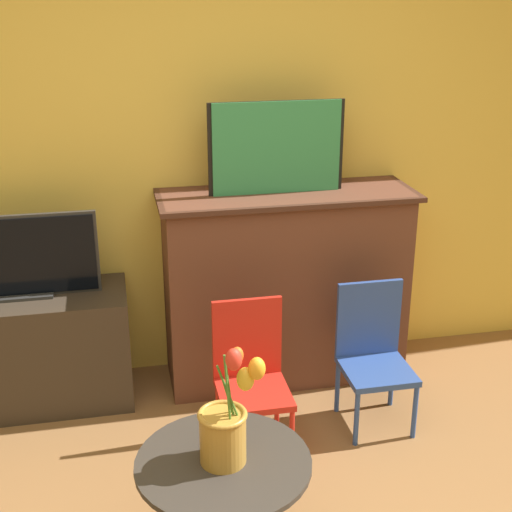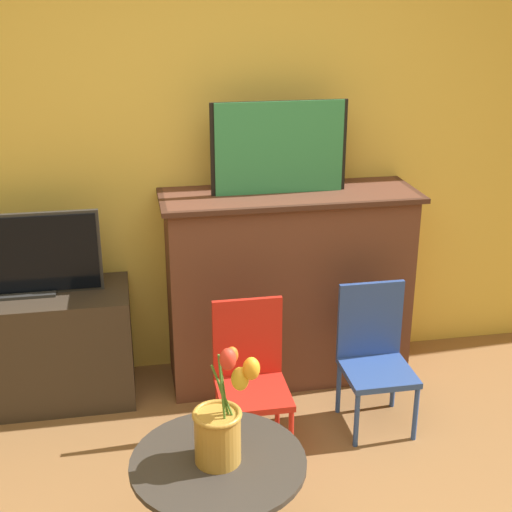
% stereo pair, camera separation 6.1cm
% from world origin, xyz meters
% --- Properties ---
extents(wall_back, '(8.00, 0.06, 2.70)m').
position_xyz_m(wall_back, '(0.00, 2.13, 1.35)').
color(wall_back, '#EAC651').
rests_on(wall_back, ground).
extents(fireplace_mantel, '(1.32, 0.47, 1.04)m').
position_xyz_m(fireplace_mantel, '(0.45, 1.89, 0.54)').
color(fireplace_mantel, brown).
rests_on(fireplace_mantel, ground).
extents(painting, '(0.69, 0.03, 0.46)m').
position_xyz_m(painting, '(0.40, 1.89, 1.27)').
color(painting, black).
rests_on(painting, fireplace_mantel).
extents(tv_stand, '(1.00, 0.44, 0.59)m').
position_xyz_m(tv_stand, '(-0.89, 1.86, 0.30)').
color(tv_stand, '#382D23').
rests_on(tv_stand, ground).
extents(tv_monitor, '(0.76, 0.12, 0.42)m').
position_xyz_m(tv_monitor, '(-0.89, 1.87, 0.80)').
color(tv_monitor, '#2D2D2D').
rests_on(tv_monitor, tv_stand).
extents(chair_red, '(0.32, 0.32, 0.70)m').
position_xyz_m(chair_red, '(0.14, 1.30, 0.37)').
color(chair_red, red).
rests_on(chair_red, ground).
extents(chair_blue, '(0.32, 0.32, 0.70)m').
position_xyz_m(chair_blue, '(0.76, 1.38, 0.37)').
color(chair_blue, '#2D4C99').
rests_on(chair_blue, ground).
extents(side_table, '(0.61, 0.61, 0.51)m').
position_xyz_m(side_table, '(-0.11, 0.50, 0.33)').
color(side_table, '#332D28').
rests_on(side_table, ground).
extents(vase_tulips, '(0.22, 0.17, 0.45)m').
position_xyz_m(vase_tulips, '(-0.10, 0.50, 0.65)').
color(vase_tulips, '#B78433').
rests_on(vase_tulips, side_table).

